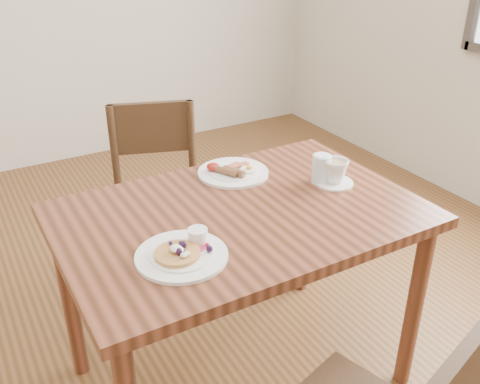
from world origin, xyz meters
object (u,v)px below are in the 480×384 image
Objects in this scene: dining_table at (240,236)px; teacup_saucer at (335,173)px; chair_far at (157,192)px; pancake_plate at (183,253)px; breakfast_plate at (232,172)px; water_glass at (321,169)px.

teacup_saucer is at bearing 0.27° from dining_table.
chair_far is 0.97m from pancake_plate.
pancake_plate reaches higher than dining_table.
breakfast_plate is at bearing 138.13° from teacup_saucer.
dining_table is 0.34m from pancake_plate.
water_glass is (0.37, 0.04, 0.15)m from dining_table.
pancake_plate is 0.67m from water_glass.
teacup_saucer reaches higher than pancake_plate.
breakfast_plate is 1.93× the size of teacup_saucer.
teacup_saucer is at bearing -44.63° from water_glass.
breakfast_plate reaches higher than dining_table.
chair_far reaches higher than dining_table.
chair_far reaches higher than breakfast_plate.
dining_table is at bearing -179.73° from teacup_saucer.
teacup_saucer is 1.31× the size of water_glass.
teacup_saucer is at bearing 138.90° from chair_far.
dining_table is 4.44× the size of pancake_plate.
chair_far reaches higher than pancake_plate.
water_glass is at bearing 135.37° from teacup_saucer.
pancake_plate is (-0.28, -0.15, 0.11)m from dining_table.
water_glass is at bearing 16.43° from pancake_plate.
water_glass reaches higher than breakfast_plate.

